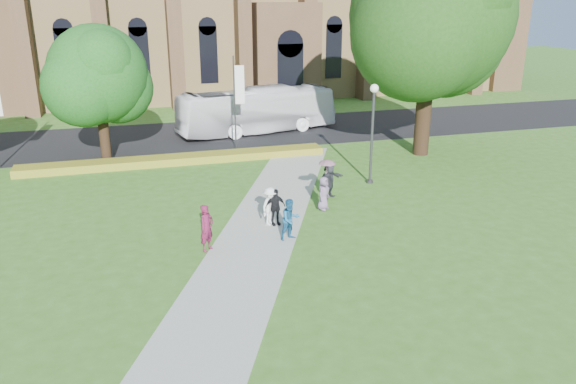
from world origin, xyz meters
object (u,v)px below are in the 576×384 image
object	(u,v)px
large_tree	(431,16)
streetlamp	(373,122)
tour_coach	(257,111)
pedestrian_0	(207,228)

from	to	relation	value
large_tree	streetlamp	bearing A→B (deg)	-140.71
tour_coach	pedestrian_0	world-z (taller)	tour_coach
pedestrian_0	large_tree	bearing A→B (deg)	-8.96
streetlamp	large_tree	distance (m)	8.73
tour_coach	pedestrian_0	bearing A→B (deg)	149.93
streetlamp	pedestrian_0	size ratio (longest dim) A/B	2.82
streetlamp	tour_coach	size ratio (longest dim) A/B	0.45
large_tree	pedestrian_0	distance (m)	19.87
streetlamp	large_tree	xyz separation A→B (m)	(5.50, 4.50, 5.07)
large_tree	pedestrian_0	size ratio (longest dim) A/B	7.10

